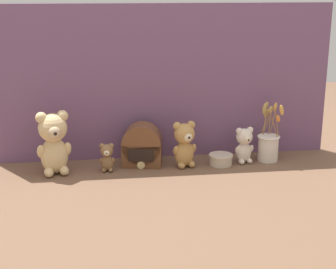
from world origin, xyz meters
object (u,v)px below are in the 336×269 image
at_px(vintage_radio, 142,147).
at_px(decorative_tin_tall, 221,159).
at_px(teddy_bear_medium, 184,143).
at_px(teddy_bear_large, 54,142).
at_px(teddy_bear_small, 244,144).
at_px(flower_vase, 268,144).
at_px(teddy_bear_tiny, 107,157).

relative_size(vintage_radio, decorative_tin_tall, 1.78).
bearing_deg(teddy_bear_medium, decorative_tin_tall, 0.27).
height_order(teddy_bear_large, teddy_bear_small, teddy_bear_large).
relative_size(teddy_bear_small, vintage_radio, 0.87).
height_order(teddy_bear_medium, teddy_bear_small, teddy_bear_medium).
xyz_separation_m(teddy_bear_medium, teddy_bear_small, (0.30, 0.01, -0.02)).
bearing_deg(vintage_radio, teddy_bear_medium, -13.38).
height_order(flower_vase, vintage_radio, flower_vase).
bearing_deg(flower_vase, teddy_bear_medium, -175.94).
bearing_deg(teddy_bear_tiny, decorative_tin_tall, 1.84).
relative_size(teddy_bear_large, flower_vase, 1.00).
bearing_deg(teddy_bear_small, teddy_bear_medium, -177.36).
bearing_deg(flower_vase, decorative_tin_tall, -173.20).
xyz_separation_m(teddy_bear_small, vintage_radio, (-0.49, 0.03, -0.00)).
height_order(teddy_bear_small, teddy_bear_tiny, teddy_bear_small).
bearing_deg(teddy_bear_large, flower_vase, 2.62).
distance_m(teddy_bear_medium, teddy_bear_tiny, 0.37).
xyz_separation_m(teddy_bear_tiny, flower_vase, (0.79, 0.05, 0.01)).
bearing_deg(teddy_bear_medium, teddy_bear_large, -178.39).
height_order(vintage_radio, decorative_tin_tall, vintage_radio).
xyz_separation_m(vintage_radio, decorative_tin_tall, (0.38, -0.05, -0.06)).
bearing_deg(teddy_bear_medium, flower_vase, 4.06).
xyz_separation_m(teddy_bear_medium, flower_vase, (0.42, 0.03, -0.03)).
bearing_deg(teddy_bear_small, flower_vase, 7.37).
distance_m(teddy_bear_small, flower_vase, 0.13).
distance_m(teddy_bear_medium, teddy_bear_small, 0.30).
relative_size(teddy_bear_small, flower_vase, 0.60).
relative_size(teddy_bear_tiny, flower_vase, 0.46).
height_order(teddy_bear_medium, flower_vase, flower_vase).
distance_m(teddy_bear_large, flower_vase, 1.03).
xyz_separation_m(teddy_bear_large, flower_vase, (1.03, 0.05, -0.07)).
bearing_deg(teddy_bear_large, vintage_radio, 8.93).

